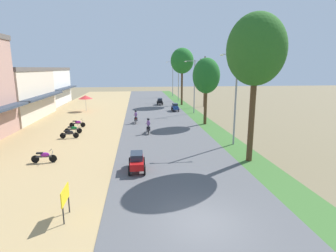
# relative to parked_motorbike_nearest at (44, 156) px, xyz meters

# --- Properties ---
(ground_plane) EXTENTS (180.00, 180.00, 0.00)m
(ground_plane) POSITION_rel_parked_motorbike_nearest_xyz_m (9.56, -9.04, -0.55)
(ground_plane) COLOR #7A6B4C
(road_strip) EXTENTS (9.00, 140.00, 0.08)m
(road_strip) POSITION_rel_parked_motorbike_nearest_xyz_m (9.56, -9.04, -0.51)
(road_strip) COLOR #565659
(road_strip) RESTS_ON ground
(median_strip) EXTENTS (2.40, 140.00, 0.06)m
(median_strip) POSITION_rel_parked_motorbike_nearest_xyz_m (15.26, -9.04, -0.52)
(median_strip) COLOR #3D6B2D
(median_strip) RESTS_ON ground
(shophouse_mid) EXTENTS (9.62, 13.62, 6.90)m
(shophouse_mid) POSITION_rel_parked_motorbike_nearest_xyz_m (-10.42, 18.71, 2.90)
(shophouse_mid) COLOR beige
(shophouse_mid) RESTS_ON ground
(shophouse_far) EXTENTS (7.87, 13.61, 6.90)m
(shophouse_far) POSITION_rel_parked_motorbike_nearest_xyz_m (-10.41, 33.16, 2.91)
(shophouse_far) COLOR silver
(shophouse_far) RESTS_ON ground
(parked_motorbike_nearest) EXTENTS (1.80, 0.54, 0.94)m
(parked_motorbike_nearest) POSITION_rel_parked_motorbike_nearest_xyz_m (0.00, 0.00, 0.00)
(parked_motorbike_nearest) COLOR black
(parked_motorbike_nearest) RESTS_ON dirt_shoulder
(parked_motorbike_second) EXTENTS (1.80, 0.54, 0.94)m
(parked_motorbike_second) POSITION_rel_parked_motorbike_nearest_xyz_m (0.14, 7.00, 0.00)
(parked_motorbike_second) COLOR black
(parked_motorbike_second) RESTS_ON dirt_shoulder
(parked_motorbike_third) EXTENTS (1.80, 0.54, 0.94)m
(parked_motorbike_third) POSITION_rel_parked_motorbike_nearest_xyz_m (0.06, 8.97, 0.00)
(parked_motorbike_third) COLOR black
(parked_motorbike_third) RESTS_ON dirt_shoulder
(parked_motorbike_fourth) EXTENTS (1.80, 0.54, 0.94)m
(parked_motorbike_fourth) POSITION_rel_parked_motorbike_nearest_xyz_m (-0.16, 12.10, 0.00)
(parked_motorbike_fourth) COLOR black
(parked_motorbike_fourth) RESTS_ON dirt_shoulder
(street_signboard) EXTENTS (0.06, 1.30, 1.50)m
(street_signboard) POSITION_rel_parked_motorbike_nearest_xyz_m (3.48, -7.89, 0.55)
(street_signboard) COLOR #262628
(street_signboard) RESTS_ON dirt_shoulder
(vendor_umbrella) EXTENTS (2.20, 2.20, 2.52)m
(vendor_umbrella) POSITION_rel_parked_motorbike_nearest_xyz_m (-1.33, 24.22, 1.75)
(vendor_umbrella) COLOR #99999E
(vendor_umbrella) RESTS_ON dirt_shoulder
(median_tree_nearest) EXTENTS (4.04, 4.04, 10.45)m
(median_tree_nearest) POSITION_rel_parked_motorbike_nearest_xyz_m (14.98, -1.26, 7.43)
(median_tree_nearest) COLOR #4C351E
(median_tree_nearest) RESTS_ON median_strip
(median_tree_second) EXTENTS (3.25, 3.25, 7.95)m
(median_tree_second) POSITION_rel_parked_motorbike_nearest_xyz_m (15.02, 12.26, 5.31)
(median_tree_second) COLOR #4C351E
(median_tree_second) RESTS_ON median_strip
(median_tree_third) EXTENTS (4.17, 4.17, 10.31)m
(median_tree_third) POSITION_rel_parked_motorbike_nearest_xyz_m (15.04, 30.04, 7.48)
(median_tree_third) COLOR #4C351E
(median_tree_third) RESTS_ON median_strip
(streetlamp_near) EXTENTS (3.16, 0.20, 8.04)m
(streetlamp_near) POSITION_rel_parked_motorbike_nearest_xyz_m (15.36, 3.13, 4.12)
(streetlamp_near) COLOR gray
(streetlamp_near) RESTS_ON median_strip
(streetlamp_mid) EXTENTS (3.16, 0.20, 7.90)m
(streetlamp_mid) POSITION_rel_parked_motorbike_nearest_xyz_m (15.36, 20.46, 4.05)
(streetlamp_mid) COLOR gray
(streetlamp_mid) RESTS_ON median_strip
(streetlamp_far) EXTENTS (3.16, 0.20, 7.21)m
(streetlamp_far) POSITION_rel_parked_motorbike_nearest_xyz_m (15.36, 36.42, 3.70)
(streetlamp_far) COLOR gray
(streetlamp_far) RESTS_ON median_strip
(streetlamp_farthest) EXTENTS (3.16, 0.20, 8.34)m
(streetlamp_farthest) POSITION_rel_parked_motorbike_nearest_xyz_m (15.36, 45.55, 4.28)
(streetlamp_farthest) COLOR gray
(streetlamp_farthest) RESTS_ON median_strip
(utility_pole_near) EXTENTS (1.80, 0.20, 8.80)m
(utility_pole_near) POSITION_rel_parked_motorbike_nearest_xyz_m (18.67, 27.68, 4.04)
(utility_pole_near) COLOR brown
(utility_pole_near) RESTS_ON ground
(car_sedan_red) EXTENTS (1.10, 2.26, 1.19)m
(car_sedan_red) POSITION_rel_parked_motorbike_nearest_xyz_m (6.69, -2.34, 0.19)
(car_sedan_red) COLOR red
(car_sedan_red) RESTS_ON road_strip
(car_hatchback_blue) EXTENTS (1.04, 2.00, 1.23)m
(car_hatchback_blue) POSITION_rel_parked_motorbike_nearest_xyz_m (12.75, 22.63, 0.19)
(car_hatchback_blue) COLOR navy
(car_hatchback_blue) RESTS_ON road_strip
(car_hatchback_black) EXTENTS (1.04, 2.00, 1.23)m
(car_hatchback_black) POSITION_rel_parked_motorbike_nearest_xyz_m (10.96, 30.36, 0.19)
(car_hatchback_black) COLOR black
(car_hatchback_black) RESTS_ON road_strip
(motorbike_foreground_rider) EXTENTS (0.54, 1.80, 1.66)m
(motorbike_foreground_rider) POSITION_rel_parked_motorbike_nearest_xyz_m (7.89, 8.08, 0.30)
(motorbike_foreground_rider) COLOR black
(motorbike_foreground_rider) RESTS_ON road_strip
(motorbike_ahead_second) EXTENTS (0.54, 1.80, 1.66)m
(motorbike_ahead_second) POSITION_rel_parked_motorbike_nearest_xyz_m (6.57, 13.66, 0.30)
(motorbike_ahead_second) COLOR black
(motorbike_ahead_second) RESTS_ON road_strip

